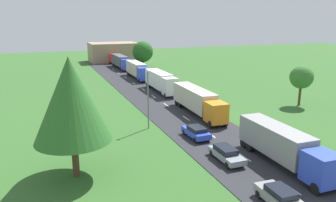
{
  "coord_description": "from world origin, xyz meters",
  "views": [
    {
      "loc": [
        -18.53,
        -11.35,
        13.82
      ],
      "look_at": [
        -1.5,
        32.65,
        1.96
      ],
      "focal_mm": 34.87,
      "sensor_mm": 36.0,
      "label": 1
    }
  ],
  "objects_px": {
    "lamppost_second": "(148,96)",
    "tree_maple": "(71,100)",
    "truck_third": "(161,81)",
    "truck_lead": "(283,145)",
    "truck_fifth": "(121,61)",
    "tree_oak": "(143,52)",
    "car_lead": "(279,196)",
    "truck_second": "(197,100)",
    "truck_sixth": "(109,56)",
    "car_second": "(226,154)",
    "distant_building": "(114,52)",
    "tree_birch": "(301,77)",
    "truck_fourth": "(137,69)",
    "car_third": "(196,132)"
  },
  "relations": [
    {
      "from": "truck_third",
      "to": "car_third",
      "type": "xyz_separation_m",
      "value": [
        -4.74,
        -25.54,
        -1.4
      ]
    },
    {
      "from": "car_lead",
      "to": "truck_third",
      "type": "bearing_deg",
      "value": 82.63
    },
    {
      "from": "car_second",
      "to": "tree_birch",
      "type": "xyz_separation_m",
      "value": [
        22.61,
        14.64,
        3.89
      ]
    },
    {
      "from": "lamppost_second",
      "to": "tree_maple",
      "type": "distance_m",
      "value": 14.73
    },
    {
      "from": "car_third",
      "to": "truck_fifth",
      "type": "bearing_deg",
      "value": 85.44
    },
    {
      "from": "truck_second",
      "to": "truck_third",
      "type": "bearing_deg",
      "value": 89.38
    },
    {
      "from": "truck_fifth",
      "to": "tree_maple",
      "type": "bearing_deg",
      "value": -106.65
    },
    {
      "from": "tree_birch",
      "to": "car_second",
      "type": "bearing_deg",
      "value": -147.08
    },
    {
      "from": "lamppost_second",
      "to": "distant_building",
      "type": "distance_m",
      "value": 71.26
    },
    {
      "from": "truck_second",
      "to": "tree_oak",
      "type": "bearing_deg",
      "value": 82.41
    },
    {
      "from": "lamppost_second",
      "to": "tree_maple",
      "type": "bearing_deg",
      "value": -134.65
    },
    {
      "from": "truck_fourth",
      "to": "truck_third",
      "type": "bearing_deg",
      "value": -89.74
    },
    {
      "from": "truck_fourth",
      "to": "distant_building",
      "type": "height_order",
      "value": "distant_building"
    },
    {
      "from": "car_lead",
      "to": "lamppost_second",
      "type": "height_order",
      "value": "lamppost_second"
    },
    {
      "from": "car_second",
      "to": "distant_building",
      "type": "relative_size",
      "value": 0.29
    },
    {
      "from": "car_second",
      "to": "truck_fourth",
      "type": "bearing_deg",
      "value": 84.47
    },
    {
      "from": "truck_second",
      "to": "tree_birch",
      "type": "relative_size",
      "value": 2.12
    },
    {
      "from": "truck_sixth",
      "to": "lamppost_second",
      "type": "xyz_separation_m",
      "value": [
        -8.74,
        -69.64,
        2.23
      ]
    },
    {
      "from": "truck_lead",
      "to": "car_lead",
      "type": "relative_size",
      "value": 2.97
    },
    {
      "from": "tree_birch",
      "to": "truck_fourth",
      "type": "bearing_deg",
      "value": 117.78
    },
    {
      "from": "truck_lead",
      "to": "tree_maple",
      "type": "height_order",
      "value": "tree_maple"
    },
    {
      "from": "truck_second",
      "to": "lamppost_second",
      "type": "distance_m",
      "value": 9.68
    },
    {
      "from": "truck_fourth",
      "to": "truck_fifth",
      "type": "xyz_separation_m",
      "value": [
        0.04,
        17.27,
        -0.03
      ]
    },
    {
      "from": "car_second",
      "to": "tree_maple",
      "type": "distance_m",
      "value": 15.8
    },
    {
      "from": "truck_third",
      "to": "truck_lead",
      "type": "bearing_deg",
      "value": -90.39
    },
    {
      "from": "truck_fourth",
      "to": "tree_oak",
      "type": "relative_size",
      "value": 1.7
    },
    {
      "from": "tree_oak",
      "to": "tree_maple",
      "type": "relative_size",
      "value": 0.71
    },
    {
      "from": "lamppost_second",
      "to": "tree_oak",
      "type": "relative_size",
      "value": 1.01
    },
    {
      "from": "distant_building",
      "to": "truck_lead",
      "type": "bearing_deg",
      "value": -91.16
    },
    {
      "from": "truck_third",
      "to": "tree_oak",
      "type": "bearing_deg",
      "value": 78.98
    },
    {
      "from": "truck_third",
      "to": "tree_birch",
      "type": "distance_m",
      "value": 25.32
    },
    {
      "from": "truck_fourth",
      "to": "tree_maple",
      "type": "xyz_separation_m",
      "value": [
        -19.03,
        -46.49,
        4.94
      ]
    },
    {
      "from": "car_third",
      "to": "distant_building",
      "type": "height_order",
      "value": "distant_building"
    },
    {
      "from": "truck_second",
      "to": "truck_lead",
      "type": "bearing_deg",
      "value": -90.19
    },
    {
      "from": "tree_oak",
      "to": "tree_maple",
      "type": "height_order",
      "value": "tree_maple"
    },
    {
      "from": "car_lead",
      "to": "tree_birch",
      "type": "height_order",
      "value": "tree_birch"
    },
    {
      "from": "car_second",
      "to": "distant_building",
      "type": "height_order",
      "value": "distant_building"
    },
    {
      "from": "truck_sixth",
      "to": "car_lead",
      "type": "xyz_separation_m",
      "value": [
        -5.1,
        -90.57,
        -1.28
      ]
    },
    {
      "from": "lamppost_second",
      "to": "truck_fourth",
      "type": "bearing_deg",
      "value": 76.24
    },
    {
      "from": "truck_lead",
      "to": "tree_birch",
      "type": "bearing_deg",
      "value": 43.92
    },
    {
      "from": "truck_third",
      "to": "distant_building",
      "type": "bearing_deg",
      "value": 88.29
    },
    {
      "from": "car_third",
      "to": "tree_oak",
      "type": "xyz_separation_m",
      "value": [
        11.15,
        58.46,
        3.81
      ]
    },
    {
      "from": "car_lead",
      "to": "lamppost_second",
      "type": "relative_size",
      "value": 0.52
    },
    {
      "from": "truck_third",
      "to": "distant_building",
      "type": "relative_size",
      "value": 0.79
    },
    {
      "from": "truck_sixth",
      "to": "lamppost_second",
      "type": "bearing_deg",
      "value": -97.16
    },
    {
      "from": "truck_lead",
      "to": "truck_fifth",
      "type": "xyz_separation_m",
      "value": [
        0.2,
        68.65,
        0.06
      ]
    },
    {
      "from": "truck_fifth",
      "to": "tree_oak",
      "type": "height_order",
      "value": "tree_oak"
    },
    {
      "from": "car_lead",
      "to": "truck_second",
      "type": "bearing_deg",
      "value": 78.17
    },
    {
      "from": "truck_lead",
      "to": "tree_oak",
      "type": "distance_m",
      "value": 68.51
    },
    {
      "from": "distant_building",
      "to": "tree_birch",
      "type": "bearing_deg",
      "value": -76.55
    }
  ]
}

